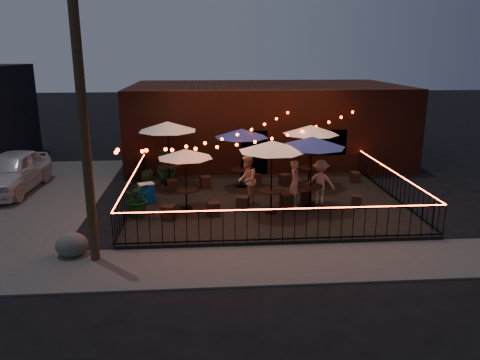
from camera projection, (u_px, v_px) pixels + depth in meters
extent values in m
plane|color=black|center=(273.00, 223.00, 16.03)|extent=(110.00, 110.00, 0.00)
cube|color=black|center=(265.00, 203.00, 17.93)|extent=(10.00, 8.00, 0.15)
cube|color=#464340|center=(290.00, 263.00, 12.90)|extent=(18.00, 2.50, 0.05)
cube|color=#3A190F|center=(265.00, 122.00, 25.19)|extent=(14.00, 8.00, 4.00)
cube|color=black|center=(254.00, 154.00, 21.62)|extent=(1.20, 0.24, 2.20)
cube|color=black|center=(329.00, 142.00, 21.75)|extent=(1.60, 0.24, 1.20)
cylinder|color=#362716|center=(83.00, 118.00, 12.07)|extent=(0.26, 0.26, 8.00)
cube|color=black|center=(283.00, 239.00, 14.04)|extent=(10.00, 0.04, 0.04)
cube|color=black|center=(283.00, 210.00, 13.80)|extent=(10.00, 0.04, 0.04)
cube|color=#FF3A19|center=(283.00, 209.00, 13.79)|extent=(10.00, 0.03, 0.02)
cube|color=black|center=(133.00, 202.00, 17.52)|extent=(0.04, 8.00, 0.04)
cube|color=black|center=(132.00, 178.00, 17.27)|extent=(0.04, 8.00, 0.04)
cube|color=#FF3A19|center=(131.00, 177.00, 17.27)|extent=(0.03, 8.00, 0.02)
cube|color=black|center=(392.00, 196.00, 18.26)|extent=(0.04, 8.00, 0.04)
cube|color=black|center=(394.00, 173.00, 18.02)|extent=(0.04, 8.00, 0.04)
cube|color=#FF3A19|center=(394.00, 172.00, 18.01)|extent=(0.03, 8.00, 0.02)
cylinder|color=black|center=(187.00, 208.00, 17.05)|extent=(0.40, 0.40, 0.03)
cylinder|color=black|center=(186.00, 199.00, 16.96)|extent=(0.05, 0.05, 0.65)
cylinder|color=black|center=(186.00, 191.00, 16.87)|extent=(0.72, 0.72, 0.04)
cylinder|color=black|center=(186.00, 179.00, 16.76)|extent=(0.04, 0.04, 2.17)
cone|color=white|center=(185.00, 154.00, 16.51)|extent=(2.41, 2.41, 0.32)
cylinder|color=black|center=(170.00, 184.00, 20.05)|extent=(0.49, 0.49, 0.03)
cylinder|color=black|center=(169.00, 175.00, 19.95)|extent=(0.07, 0.07, 0.81)
cylinder|color=black|center=(169.00, 166.00, 19.84)|extent=(0.90, 0.90, 0.04)
cylinder|color=black|center=(169.00, 154.00, 19.70)|extent=(0.05, 0.05, 2.70)
cone|color=white|center=(167.00, 126.00, 19.39)|extent=(3.21, 3.21, 0.39)
cylinder|color=black|center=(271.00, 212.00, 16.62)|extent=(0.47, 0.47, 0.03)
cylinder|color=black|center=(271.00, 202.00, 16.52)|extent=(0.06, 0.06, 0.77)
cylinder|color=black|center=(271.00, 191.00, 16.41)|extent=(0.85, 0.85, 0.04)
cylinder|color=black|center=(271.00, 178.00, 16.28)|extent=(0.05, 0.05, 2.56)
cone|color=white|center=(272.00, 146.00, 15.99)|extent=(3.00, 3.00, 0.37)
cylinder|color=black|center=(241.00, 186.00, 19.77)|extent=(0.45, 0.45, 0.03)
cylinder|color=black|center=(241.00, 178.00, 19.67)|extent=(0.06, 0.06, 0.73)
cylinder|color=black|center=(241.00, 169.00, 19.57)|extent=(0.81, 0.81, 0.04)
cylinder|color=black|center=(241.00, 158.00, 19.45)|extent=(0.04, 0.04, 2.44)
cone|color=navy|center=(241.00, 133.00, 19.17)|extent=(2.79, 2.79, 0.36)
cylinder|color=black|center=(310.00, 207.00, 17.16)|extent=(0.48, 0.48, 0.03)
cylinder|color=black|center=(310.00, 197.00, 17.06)|extent=(0.06, 0.06, 0.78)
cylinder|color=black|center=(311.00, 186.00, 16.95)|extent=(0.87, 0.87, 0.04)
cylinder|color=black|center=(311.00, 173.00, 16.82)|extent=(0.05, 0.05, 2.60)
cone|color=navy|center=(312.00, 142.00, 16.52)|extent=(2.45, 2.45, 0.38)
cylinder|color=black|center=(309.00, 185.00, 19.97)|extent=(0.47, 0.47, 0.03)
cylinder|color=black|center=(309.00, 176.00, 19.87)|extent=(0.06, 0.06, 0.77)
cylinder|color=black|center=(309.00, 167.00, 19.77)|extent=(0.85, 0.85, 0.04)
cylinder|color=black|center=(310.00, 156.00, 19.64)|extent=(0.05, 0.05, 2.56)
cone|color=white|center=(311.00, 130.00, 19.34)|extent=(3.00, 3.00, 0.37)
cube|color=black|center=(169.00, 213.00, 15.85)|extent=(0.51, 0.51, 0.49)
cube|color=black|center=(213.00, 209.00, 16.24)|extent=(0.47, 0.47, 0.48)
cube|color=black|center=(172.00, 186.00, 19.07)|extent=(0.41, 0.41, 0.48)
cube|color=black|center=(205.00, 182.00, 19.55)|extent=(0.51, 0.51, 0.49)
cube|color=black|center=(243.00, 203.00, 16.85)|extent=(0.52, 0.52, 0.49)
cube|color=black|center=(287.00, 200.00, 17.12)|extent=(0.48, 0.48, 0.50)
cube|color=black|center=(256.00, 179.00, 20.03)|extent=(0.46, 0.46, 0.45)
cube|color=black|center=(285.00, 180.00, 19.93)|extent=(0.51, 0.51, 0.48)
cube|color=black|center=(306.00, 197.00, 17.66)|extent=(0.41, 0.41, 0.46)
cube|color=black|center=(356.00, 201.00, 17.18)|extent=(0.47, 0.47, 0.43)
cube|color=black|center=(319.00, 180.00, 19.78)|extent=(0.55, 0.55, 0.51)
cube|color=black|center=(355.00, 177.00, 20.40)|extent=(0.42, 0.42, 0.46)
imported|color=beige|center=(295.00, 183.00, 17.10)|extent=(0.51, 0.69, 1.72)
imported|color=tan|center=(247.00, 180.00, 17.34)|extent=(0.85, 1.01, 1.84)
imported|color=tan|center=(320.00, 182.00, 17.39)|extent=(1.21, 0.89, 1.67)
imported|color=#1B3C13|center=(138.00, 199.00, 16.14)|extent=(1.16, 1.02, 1.23)
imported|color=#16400D|center=(145.00, 183.00, 18.07)|extent=(0.67, 0.54, 1.20)
imported|color=#153D0D|center=(166.00, 165.00, 20.34)|extent=(1.08, 1.08, 1.47)
cube|color=#074EAC|center=(147.00, 193.00, 17.61)|extent=(0.63, 0.54, 0.71)
cube|color=silver|center=(146.00, 184.00, 17.51)|extent=(0.68, 0.59, 0.04)
ellipsoid|color=#4A4944|center=(72.00, 245.00, 13.29)|extent=(1.10, 1.01, 0.71)
imported|color=silver|center=(11.00, 172.00, 19.43)|extent=(2.15, 4.99, 1.68)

